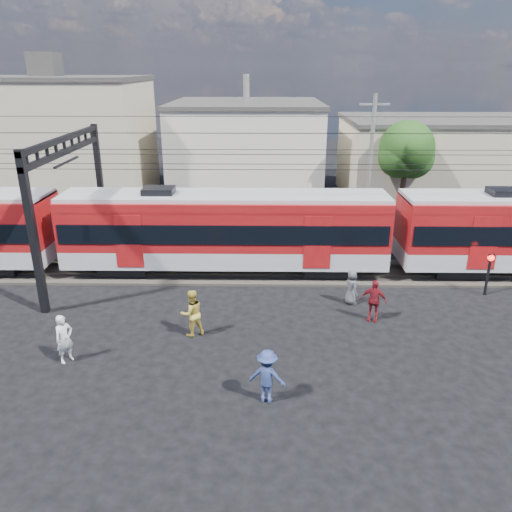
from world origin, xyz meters
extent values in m
plane|color=black|center=(0.00, 0.00, 0.00)|extent=(120.00, 120.00, 0.00)
cube|color=#2D2823|center=(0.00, 8.00, 0.06)|extent=(70.00, 3.40, 0.12)
cube|color=#59544C|center=(0.00, 7.25, 0.18)|extent=(70.00, 0.12, 0.12)
cube|color=#59544C|center=(0.00, 8.75, 0.18)|extent=(70.00, 0.12, 0.12)
cube|color=black|center=(-14.15, 8.00, 0.35)|extent=(2.40, 2.20, 0.70)
cube|color=black|center=(-7.59, 8.00, 0.35)|extent=(2.40, 2.20, 0.70)
cube|color=black|center=(2.65, 8.00, 0.35)|extent=(2.40, 2.20, 0.70)
cube|color=#9D9FA4|center=(-2.47, 8.00, 1.15)|extent=(16.00, 3.00, 0.90)
cube|color=maroon|center=(-2.47, 8.00, 2.80)|extent=(16.00, 3.00, 2.40)
cube|color=black|center=(-2.47, 8.00, 2.55)|extent=(15.68, 3.08, 0.95)
cube|color=#9D9FA4|center=(-2.47, 8.00, 4.05)|extent=(16.00, 2.60, 0.25)
cube|color=black|center=(9.21, 8.00, 0.35)|extent=(2.40, 2.20, 0.70)
cube|color=black|center=(-10.00, 3.50, 3.50)|extent=(0.30, 0.30, 7.00)
cube|color=black|center=(-10.00, 12.50, 3.50)|extent=(0.30, 0.30, 7.00)
cube|color=black|center=(-10.00, 8.00, 6.80)|extent=(0.25, 9.30, 0.25)
cube|color=black|center=(-10.00, 8.00, 6.20)|extent=(0.25, 9.30, 0.25)
cylinder|color=black|center=(0.00, 7.30, 5.50)|extent=(70.00, 0.03, 0.03)
cylinder|color=black|center=(0.00, 8.70, 5.50)|extent=(70.00, 0.03, 0.03)
cylinder|color=black|center=(0.00, 7.30, 6.20)|extent=(70.00, 0.03, 0.03)
cylinder|color=black|center=(0.00, 8.70, 6.20)|extent=(70.00, 0.03, 0.03)
cylinder|color=black|center=(0.00, 4.50, 7.50)|extent=(70.00, 0.03, 0.03)
cylinder|color=black|center=(0.00, 11.50, 7.50)|extent=(70.00, 0.03, 0.03)
cube|color=#BAAD8E|center=(-17.00, 24.00, 4.50)|extent=(14.00, 10.00, 9.00)
cube|color=#3F3D3A|center=(-17.00, 24.00, 9.15)|extent=(14.28, 10.20, 0.30)
cube|color=beige|center=(-2.00, 27.00, 3.50)|extent=(12.00, 12.00, 7.00)
cube|color=#3F3D3A|center=(-2.00, 27.00, 7.15)|extent=(12.24, 12.24, 0.30)
cube|color=#BAAD8E|center=(14.00, 24.00, 3.00)|extent=(16.00, 10.00, 6.00)
cube|color=#3F3D3A|center=(14.00, 24.00, 6.15)|extent=(16.32, 10.20, 0.30)
cylinder|color=slate|center=(6.00, 15.00, 4.25)|extent=(0.24, 0.24, 8.50)
cube|color=slate|center=(6.00, 15.00, 7.90)|extent=(1.80, 0.12, 0.12)
cube|color=slate|center=(6.00, 15.00, 7.10)|extent=(1.40, 0.12, 0.12)
cylinder|color=#382619|center=(9.00, 18.00, 1.96)|extent=(0.36, 0.36, 3.92)
sphere|color=#184313|center=(9.00, 18.00, 4.90)|extent=(3.64, 3.64, 3.64)
sphere|color=#184313|center=(9.60, 18.30, 4.20)|extent=(2.80, 2.80, 2.80)
imported|color=silver|center=(-7.62, -0.33, 0.91)|extent=(0.76, 0.79, 1.82)
imported|color=gold|center=(-3.33, 1.62, 0.96)|extent=(1.17, 1.08, 1.92)
imported|color=navy|center=(-0.40, -2.52, 0.91)|extent=(1.31, 0.96, 1.82)
imported|color=maroon|center=(4.04, 2.96, 0.91)|extent=(1.16, 0.80, 1.83)
imported|color=#47484C|center=(3.39, 4.53, 0.80)|extent=(0.73, 0.90, 1.60)
cylinder|color=black|center=(9.81, 5.53, 0.95)|extent=(0.13, 0.13, 1.91)
sphere|color=#FF140C|center=(9.81, 5.53, 1.85)|extent=(0.30, 0.30, 0.30)
cube|color=black|center=(9.81, 5.53, 1.85)|extent=(0.26, 0.06, 0.37)
camera|label=1|loc=(-0.54, -15.76, 10.00)|focal=35.00mm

